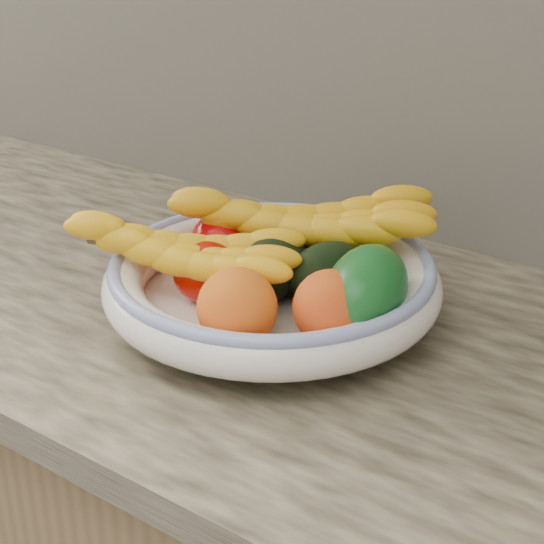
{
  "coord_description": "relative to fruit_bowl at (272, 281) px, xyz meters",
  "views": [
    {
      "loc": [
        0.5,
        0.95,
        1.37
      ],
      "look_at": [
        0.0,
        1.66,
        0.96
      ],
      "focal_mm": 55.0,
      "sensor_mm": 36.0,
      "label": 1
    }
  ],
  "objects": [
    {
      "name": "clementine_back_mid",
      "position": [
        0.0,
        0.07,
        0.01
      ],
      "size": [
        0.06,
        0.06,
        0.05
      ],
      "primitive_type": "ellipsoid",
      "rotation": [
        0.0,
        0.0,
        -0.23
      ],
      "color": "#E35F04",
      "rests_on": "fruit_bowl"
    },
    {
      "name": "avocado_center",
      "position": [
        -0.0,
        0.01,
        0.02
      ],
      "size": [
        0.11,
        0.13,
        0.08
      ],
      "primitive_type": "ellipsoid",
      "rotation": [
        0.0,
        0.0,
        0.29
      ],
      "color": "black",
      "rests_on": "fruit_bowl"
    },
    {
      "name": "peach_right",
      "position": [
        0.11,
        -0.05,
        0.02
      ],
      "size": [
        0.1,
        0.1,
        0.08
      ],
      "primitive_type": "ellipsoid",
      "rotation": [
        0.0,
        0.0,
        0.31
      ],
      "color": "orange",
      "rests_on": "fruit_bowl"
    },
    {
      "name": "clementine_back_right",
      "position": [
        0.03,
        0.11,
        0.01
      ],
      "size": [
        0.06,
        0.06,
        0.05
      ],
      "primitive_type": "ellipsoid",
      "rotation": [
        0.0,
        0.0,
        0.2
      ],
      "color": "orange",
      "rests_on": "fruit_bowl"
    },
    {
      "name": "clementine_extra",
      "position": [
        -0.0,
        0.07,
        0.01
      ],
      "size": [
        0.05,
        0.05,
        0.05
      ],
      "primitive_type": "ellipsoid",
      "color": "#F26005",
      "rests_on": "fruit_bowl"
    },
    {
      "name": "peach_front",
      "position": [
        0.03,
        -0.1,
        0.02
      ],
      "size": [
        0.11,
        0.11,
        0.08
      ],
      "primitive_type": "ellipsoid",
      "rotation": [
        0.0,
        0.0,
        0.41
      ],
      "color": "orange",
      "rests_on": "fruit_bowl"
    },
    {
      "name": "tomato_left",
      "position": [
        -0.1,
        0.03,
        0.01
      ],
      "size": [
        0.1,
        0.1,
        0.07
      ],
      "primitive_type": "ellipsoid",
      "rotation": [
        0.0,
        0.0,
        -0.22
      ],
      "color": "#B40307",
      "rests_on": "fruit_bowl"
    },
    {
      "name": "fruit_bowl",
      "position": [
        0.0,
        0.0,
        0.0
      ],
      "size": [
        0.39,
        0.39,
        0.08
      ],
      "color": "white",
      "rests_on": "kitchen_counter"
    },
    {
      "name": "tomato_near_left",
      "position": [
        -0.06,
        -0.05,
        0.01
      ],
      "size": [
        0.09,
        0.09,
        0.07
      ],
      "primitive_type": "ellipsoid",
      "rotation": [
        0.0,
        0.0,
        0.11
      ],
      "color": "#BA0B00",
      "rests_on": "fruit_bowl"
    },
    {
      "name": "avocado_right",
      "position": [
        0.06,
        0.03,
        0.02
      ],
      "size": [
        0.1,
        0.12,
        0.07
      ],
      "primitive_type": "ellipsoid",
      "rotation": [
        0.0,
        0.0,
        -0.28
      ],
      "color": "black",
      "rests_on": "fruit_bowl"
    },
    {
      "name": "clementine_back_left",
      "position": [
        -0.04,
        0.08,
        0.01
      ],
      "size": [
        0.06,
        0.06,
        0.04
      ],
      "primitive_type": "ellipsoid",
      "rotation": [
        0.0,
        0.0,
        -0.39
      ],
      "color": "#FF6005",
      "rests_on": "fruit_bowl"
    },
    {
      "name": "banana_bunch_back",
      "position": [
        -0.01,
        0.07,
        0.04
      ],
      "size": [
        0.35,
        0.27,
        0.1
      ],
      "primitive_type": null,
      "rotation": [
        0.0,
        0.0,
        0.5
      ],
      "color": "gold",
      "rests_on": "fruit_bowl"
    },
    {
      "name": "green_mango",
      "position": [
        0.13,
        -0.01,
        0.03
      ],
      "size": [
        0.14,
        0.15,
        0.11
      ],
      "primitive_type": "ellipsoid",
      "rotation": [
        0.0,
        0.31,
        0.23
      ],
      "color": "#0E4E19",
      "rests_on": "fruit_bowl"
    },
    {
      "name": "banana_bunch_front",
      "position": [
        -0.08,
        -0.07,
        0.03
      ],
      "size": [
        0.31,
        0.22,
        0.08
      ],
      "primitive_type": null,
      "rotation": [
        0.0,
        0.0,
        0.43
      ],
      "color": "yellow",
      "rests_on": "fruit_bowl"
    }
  ]
}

